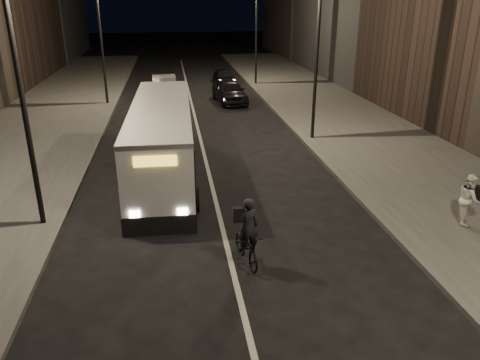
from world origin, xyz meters
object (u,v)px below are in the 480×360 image
object	(u,v)px
streetlight_left_near	(25,53)
car_near	(229,91)
streetlight_right_far	(253,16)
streetlight_left_far	(103,21)
pedestrian_woman	(469,199)
cyclist_on_bicycle	(247,241)
car_mid	(164,84)
city_bus	(162,137)
streetlight_right_mid	(313,30)
car_far	(224,77)

from	to	relation	value
streetlight_left_near	car_near	xyz separation A→B (m)	(7.94, 17.61, -4.59)
streetlight_right_far	streetlight_left_far	world-z (taller)	same
pedestrian_woman	cyclist_on_bicycle	bearing A→B (deg)	122.26
car_near	car_mid	xyz separation A→B (m)	(-4.42, 3.26, 0.01)
streetlight_right_far	city_bus	xyz separation A→B (m)	(-7.14, -19.76, -3.79)
cyclist_on_bicycle	car_near	distance (m)	20.78
streetlight_right_mid	city_bus	xyz separation A→B (m)	(-7.14, -3.76, -3.79)
car_far	streetlight_right_mid	bearing A→B (deg)	-84.16
streetlight_right_far	car_near	bearing A→B (deg)	-113.08
streetlight_left_near	streetlight_right_mid	bearing A→B (deg)	36.88
streetlight_right_far	car_far	bearing A→B (deg)	160.86
streetlight_left_near	car_far	size ratio (longest dim) A/B	2.04
car_near	streetlight_left_far	bearing A→B (deg)	171.14
city_bus	streetlight_left_far	bearing A→B (deg)	105.74
streetlight_left_far	car_far	size ratio (longest dim) A/B	2.04
streetlight_right_far	streetlight_left_far	distance (m)	12.24
streetlight_left_far	pedestrian_woman	bearing A→B (deg)	-57.11
city_bus	car_mid	xyz separation A→B (m)	(-0.00, 16.64, -0.79)
streetlight_left_near	cyclist_on_bicycle	xyz separation A→B (m)	(5.77, -3.05, -4.70)
streetlight_left_near	city_bus	world-z (taller)	streetlight_left_near
streetlight_left_far	cyclist_on_bicycle	xyz separation A→B (m)	(5.77, -21.05, -4.70)
streetlight_right_far	pedestrian_woman	xyz separation A→B (m)	(2.27, -26.00, -4.39)
streetlight_left_far	city_bus	bearing A→B (deg)	-75.65
car_near	pedestrian_woman	bearing A→B (deg)	-81.80
streetlight_right_mid	pedestrian_woman	size ratio (longest dim) A/B	4.98
streetlight_left_near	car_far	distance (m)	26.60
streetlight_right_mid	cyclist_on_bicycle	distance (m)	12.97
car_near	car_far	xyz separation A→B (m)	(0.49, 7.16, -0.19)
cyclist_on_bicycle	car_mid	distance (m)	24.03
car_far	car_near	bearing A→B (deg)	-95.64
streetlight_right_far	city_bus	size ratio (longest dim) A/B	0.75
city_bus	car_mid	world-z (taller)	city_bus
streetlight_left_far	car_mid	size ratio (longest dim) A/B	1.70
streetlight_right_far	car_far	distance (m)	5.34
streetlight_right_mid	city_bus	distance (m)	8.92
streetlight_left_far	city_bus	distance (m)	14.70
streetlight_left_far	city_bus	size ratio (longest dim) A/B	0.75
streetlight_right_mid	streetlight_left_far	size ratio (longest dim) A/B	1.00
city_bus	cyclist_on_bicycle	distance (m)	7.69
streetlight_right_mid	car_near	bearing A→B (deg)	105.81
streetlight_left_near	cyclist_on_bicycle	size ratio (longest dim) A/B	4.09
streetlight_right_mid	car_near	xyz separation A→B (m)	(-2.72, 9.61, -4.59)
cyclist_on_bicycle	car_far	xyz separation A→B (m)	(2.66, 27.83, -0.08)
streetlight_left_far	pedestrian_woman	world-z (taller)	streetlight_left_far
cyclist_on_bicycle	car_mid	xyz separation A→B (m)	(-2.25, 23.93, 0.12)
pedestrian_woman	streetlight_left_far	bearing A→B (deg)	56.80
streetlight_left_far	car_mid	distance (m)	6.45
pedestrian_woman	streetlight_left_near	bearing A→B (deg)	105.12
cyclist_on_bicycle	pedestrian_woman	xyz separation A→B (m)	(7.16, 1.05, 0.31)
pedestrian_woman	city_bus	bearing A→B (deg)	80.36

